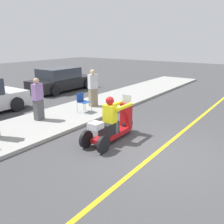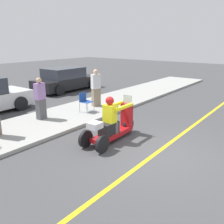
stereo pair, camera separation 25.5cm
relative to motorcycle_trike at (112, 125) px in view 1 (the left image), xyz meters
name	(u,v)px [view 1 (the left image)]	position (x,y,z in m)	size (l,w,h in m)	color
ground_plane	(156,153)	(-0.04, -1.57, -0.52)	(60.00, 60.00, 0.00)	#424244
lane_stripe	(157,153)	(-0.02, -1.57, -0.52)	(24.00, 0.12, 0.01)	gold
sidewalk_strip	(48,122)	(-0.04, 3.03, -0.46)	(28.00, 2.80, 0.12)	#9E9E99
motorcycle_trike	(112,125)	(0.00, 0.00, 0.00)	(2.35, 0.75, 1.47)	black
spectator_near_curb	(93,89)	(2.68, 2.98, 0.42)	(0.46, 0.36, 1.71)	gray
spectator_mid_group	(38,100)	(-0.14, 3.39, 0.38)	(0.40, 0.26, 1.63)	#515156
folding_chair_set_back	(82,100)	(1.65, 2.73, 0.10)	(0.48, 0.48, 0.82)	#A5A8AD
parked_car_lot_left	(61,80)	(4.88, 7.42, 0.16)	(4.37, 2.04, 1.44)	black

